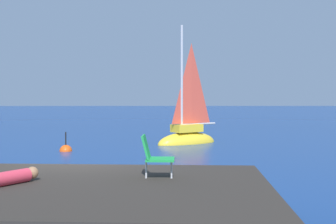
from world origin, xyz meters
TOP-DOWN VIEW (x-y plane):
  - ground_plane at (0.00, 0.00)m, footprint 160.00×160.00m
  - shore_ledge at (0.77, -3.11)m, footprint 6.53×4.91m
  - boulder_seaward at (-1.44, -0.37)m, footprint 1.19×1.10m
  - boulder_inland at (3.48, -1.10)m, footprint 1.58×1.86m
  - sailboat_near at (3.23, 12.57)m, footprint 3.52×2.87m
  - beach_chair at (1.89, -2.50)m, footprint 0.61×0.50m
  - marker_buoy at (-2.29, 9.48)m, footprint 0.56×0.56m

SIDE VIEW (x-z plane):
  - ground_plane at x=0.00m, z-range 0.00..0.00m
  - boulder_seaward at x=-1.44m, z-range -0.33..0.33m
  - boulder_inland at x=3.48m, z-range -0.57..0.57m
  - marker_buoy at x=-2.29m, z-range -0.56..0.57m
  - sailboat_near at x=3.23m, z-range -2.92..3.63m
  - shore_ledge at x=0.77m, z-range 0.00..1.01m
  - beach_chair at x=1.89m, z-range 1.05..1.85m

